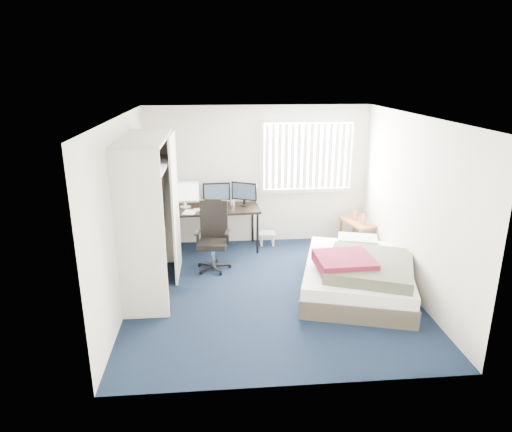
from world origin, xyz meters
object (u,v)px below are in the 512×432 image
at_px(desk, 214,206).
at_px(bed, 358,274).
at_px(office_chair, 213,242).
at_px(nightstand, 358,225).

bearing_deg(desk, bed, -42.53).
bearing_deg(bed, office_chair, 153.22).
bearing_deg(office_chair, desk, 88.20).
distance_m(desk, bed, 2.82).
distance_m(desk, office_chair, 0.91).
bearing_deg(bed, nightstand, 73.45).
distance_m(office_chair, nightstand, 2.65).
height_order(desk, office_chair, desk).
height_order(office_chair, nightstand, office_chair).
height_order(desk, bed, desk).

